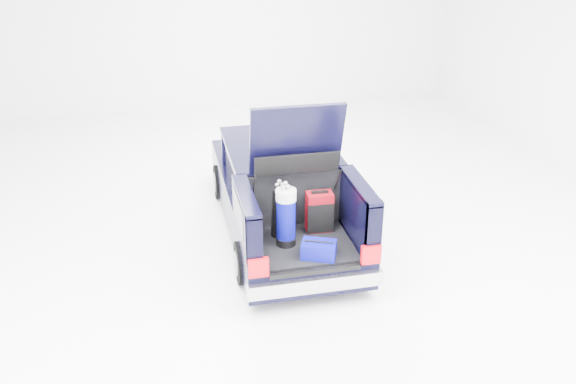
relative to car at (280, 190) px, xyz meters
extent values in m
plane|color=white|center=(0.00, -0.11, -0.67)|extent=(14.00, 14.00, 0.00)
cube|color=black|center=(0.00, 0.54, -0.17)|extent=(1.75, 3.00, 0.70)
cube|color=black|center=(0.00, 2.11, -0.27)|extent=(1.70, 0.30, 0.50)
cube|color=#A1A1A8|center=(0.00, 2.25, -0.34)|extent=(1.72, 0.10, 0.22)
cube|color=black|center=(0.00, 0.04, 0.45)|extent=(1.55, 1.95, 0.54)
cube|color=black|center=(0.00, 0.04, 0.74)|extent=(1.62, 2.05, 0.06)
cube|color=black|center=(0.00, -1.61, -0.32)|extent=(1.75, 1.30, 0.40)
cube|color=black|center=(0.00, -1.59, -0.10)|extent=(1.32, 1.18, 0.05)
cube|color=black|center=(-0.78, -1.61, 0.30)|extent=(0.20, 1.30, 0.85)
cube|color=black|center=(0.78, -1.61, 0.30)|extent=(0.20, 1.30, 0.85)
cube|color=black|center=(-0.78, -1.61, 0.74)|extent=(0.20, 1.30, 0.06)
cube|color=black|center=(0.78, -1.61, 0.74)|extent=(0.20, 1.30, 0.06)
cube|color=black|center=(0.00, -0.99, 0.30)|extent=(1.36, 0.08, 0.84)
cube|color=#A1A1A8|center=(0.00, -2.29, -0.29)|extent=(1.80, 0.12, 0.20)
cube|color=#A7070F|center=(-0.74, -2.26, 0.05)|extent=(0.26, 0.07, 0.26)
cube|color=#A7070F|center=(0.74, -2.26, 0.05)|extent=(0.26, 0.07, 0.26)
cube|color=black|center=(0.00, -2.25, -0.12)|extent=(1.20, 0.06, 0.06)
cube|color=black|center=(0.00, -1.16, 1.29)|extent=(1.28, 0.33, 1.03)
cube|color=black|center=(0.00, -1.12, 1.43)|extent=(0.95, 0.17, 0.54)
cylinder|color=black|center=(-0.82, 1.34, -0.36)|extent=(0.20, 0.62, 0.62)
cylinder|color=slate|center=(-0.82, 1.34, -0.36)|extent=(0.23, 0.36, 0.36)
cylinder|color=black|center=(0.82, 1.34, -0.36)|extent=(0.20, 0.62, 0.62)
cylinder|color=slate|center=(0.82, 1.34, -0.36)|extent=(0.23, 0.36, 0.36)
cylinder|color=black|center=(-0.82, -1.46, -0.36)|extent=(0.20, 0.62, 0.62)
cylinder|color=slate|center=(-0.82, -1.46, -0.36)|extent=(0.23, 0.36, 0.36)
cylinder|color=black|center=(0.82, -1.46, -0.36)|extent=(0.20, 0.62, 0.62)
cylinder|color=slate|center=(0.82, -1.46, -0.36)|extent=(0.23, 0.36, 0.36)
cube|color=#69030C|center=(0.31, -1.26, 0.22)|extent=(0.38, 0.24, 0.58)
cube|color=black|center=(0.31, -1.26, 0.52)|extent=(0.23, 0.06, 0.03)
cube|color=black|center=(0.31, -1.37, 0.16)|extent=(0.38, 0.03, 0.44)
cylinder|color=black|center=(-0.27, -1.33, 0.30)|extent=(0.29, 0.36, 0.78)
cube|color=white|center=(-0.27, -1.24, 0.33)|extent=(0.09, 0.03, 0.27)
sphere|color=#99999E|center=(-0.31, -1.32, 0.72)|extent=(0.06, 0.06, 0.06)
sphere|color=#99999E|center=(-0.24, -1.36, 0.74)|extent=(0.06, 0.06, 0.06)
cylinder|color=black|center=(-0.24, -1.56, -0.02)|extent=(0.35, 0.35, 0.11)
cylinder|color=#04046D|center=(-0.24, -1.56, 0.32)|extent=(0.32, 0.32, 0.58)
cylinder|color=white|center=(-0.24, -1.56, 0.67)|extent=(0.35, 0.35, 0.15)
sphere|color=#99999E|center=(-0.20, -1.54, 0.78)|extent=(0.07, 0.07, 0.07)
sphere|color=#99999E|center=(-0.24, -1.52, 0.82)|extent=(0.07, 0.07, 0.07)
cube|color=#04046D|center=(0.12, -1.98, 0.03)|extent=(0.52, 0.44, 0.21)
cylinder|color=black|center=(0.12, -1.98, 0.15)|extent=(0.37, 0.17, 0.02)
camera|label=1|loc=(-1.76, -8.65, 4.14)|focal=38.00mm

